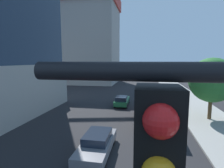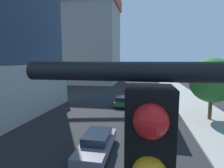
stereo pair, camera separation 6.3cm
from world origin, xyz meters
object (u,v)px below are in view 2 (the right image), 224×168
Objects in this scene: street_tree at (212,80)px; car_gray at (97,143)px; box_truck at (150,104)px; car_green at (122,101)px; construction_building at (92,35)px.

street_tree reaches higher than car_gray.
box_truck is (3.56, 7.10, 1.06)m from car_gray.
street_tree is at bearing 41.58° from car_gray.
street_tree is 1.37× the size of car_green.
box_truck is at bearing 63.39° from car_gray.
car_gray is at bearing -73.03° from construction_building.
box_truck reaches higher than car_green.
car_gray is (-9.68, -8.59, -3.47)m from street_tree.
street_tree is at bearing -25.42° from car_green.
construction_building reaches higher than car_gray.
construction_building reaches higher than street_tree.
construction_building is at bearing 116.18° from box_truck.
street_tree is 11.27m from car_green.
box_truck is (3.56, -6.09, 1.09)m from car_green.
street_tree is 1.32× the size of car_gray.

